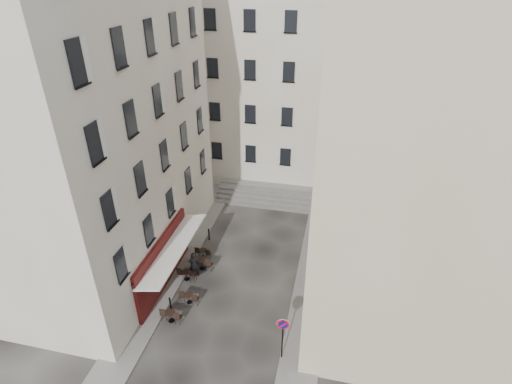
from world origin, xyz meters
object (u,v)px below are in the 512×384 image
(no_parking_sign, at_px, (283,332))
(bistro_table_b, at_px, (189,297))
(pedestrian, at_px, (194,264))
(bistro_table_a, at_px, (171,315))

(no_parking_sign, xyz_separation_m, bistro_table_b, (-5.99, 2.65, -1.56))
(no_parking_sign, bearing_deg, pedestrian, 138.99)
(no_parking_sign, distance_m, bistro_table_b, 6.73)
(bistro_table_b, relative_size, pedestrian, 0.64)
(bistro_table_a, distance_m, bistro_table_b, 1.62)
(no_parking_sign, xyz_separation_m, pedestrian, (-6.49, 4.96, -1.05))
(no_parking_sign, bearing_deg, bistro_table_a, 166.73)
(no_parking_sign, distance_m, pedestrian, 8.23)
(bistro_table_b, bearing_deg, pedestrian, 102.24)
(bistro_table_a, bearing_deg, no_parking_sign, -9.64)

